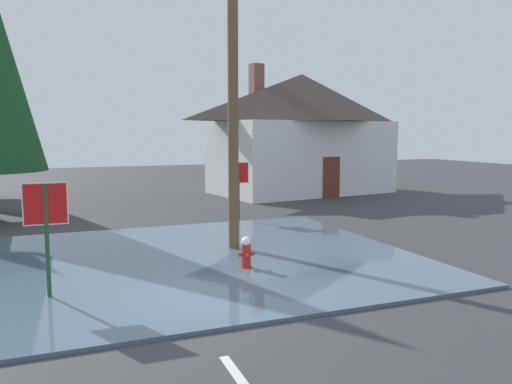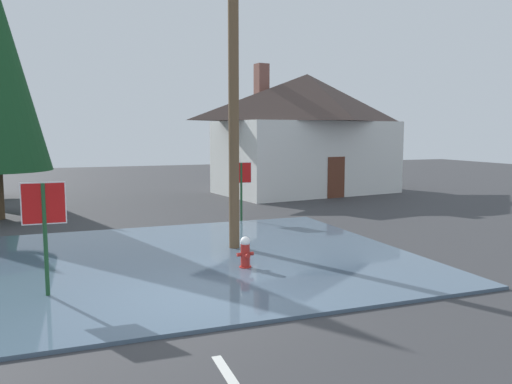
% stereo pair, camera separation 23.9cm
% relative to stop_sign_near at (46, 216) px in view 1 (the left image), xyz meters
% --- Properties ---
extents(ground_plane, '(80.00, 80.00, 0.10)m').
position_rel_stop_sign_near_xyz_m(ground_plane, '(2.67, -1.12, -1.67)').
color(ground_plane, '#38383A').
extents(flood_puddle, '(13.99, 9.26, 0.07)m').
position_rel_stop_sign_near_xyz_m(flood_puddle, '(1.77, 1.92, -1.59)').
color(flood_puddle, '#4C6075').
rests_on(flood_puddle, ground).
extents(lane_stop_bar, '(3.25, 0.37, 0.01)m').
position_rel_stop_sign_near_xyz_m(lane_stop_bar, '(2.60, -2.49, -1.62)').
color(lane_stop_bar, silver).
rests_on(lane_stop_bar, ground).
extents(stop_sign_near, '(0.80, 0.08, 2.26)m').
position_rel_stop_sign_near_xyz_m(stop_sign_near, '(0.00, 0.00, 0.00)').
color(stop_sign_near, '#1E4C28').
rests_on(stop_sign_near, ground).
extents(fire_hydrant, '(0.40, 0.34, 0.80)m').
position_rel_stop_sign_near_xyz_m(fire_hydrant, '(4.24, 0.59, -1.23)').
color(fire_hydrant, '#AD231E').
rests_on(fire_hydrant, ground).
extents(utility_pole, '(1.60, 0.28, 8.63)m').
position_rel_stop_sign_near_xyz_m(utility_pole, '(4.65, 2.64, 2.87)').
color(utility_pole, brown).
rests_on(utility_pole, ground).
extents(stop_sign_far, '(0.74, 0.11, 2.13)m').
position_rel_stop_sign_near_xyz_m(stop_sign_far, '(6.31, 6.81, -0.10)').
color(stop_sign_far, '#1E4C28').
rests_on(stop_sign_far, ground).
extents(house, '(10.23, 6.80, 6.66)m').
position_rel_stop_sign_near_xyz_m(house, '(12.44, 14.01, 1.59)').
color(house, silver).
rests_on(house, ground).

